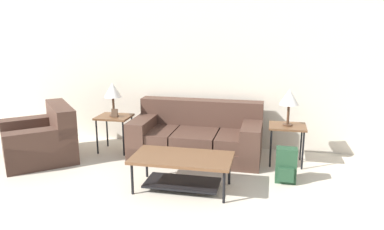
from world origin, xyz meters
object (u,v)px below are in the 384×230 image
(armchair, at_px, (42,141))
(table_lamp_right, at_px, (289,98))
(coffee_table, at_px, (182,165))
(side_table_right, at_px, (287,130))
(couch, at_px, (197,137))
(table_lamp_left, at_px, (113,91))
(backpack, at_px, (286,166))
(side_table_left, at_px, (114,120))

(armchair, distance_m, table_lamp_right, 3.69)
(coffee_table, bearing_deg, side_table_right, 42.39)
(couch, height_order, table_lamp_left, table_lamp_left)
(coffee_table, height_order, table_lamp_left, table_lamp_left)
(couch, bearing_deg, side_table_right, -2.34)
(armchair, relative_size, side_table_right, 2.50)
(armchair, height_order, coffee_table, armchair)
(backpack, bearing_deg, table_lamp_right, 88.36)
(side_table_left, height_order, table_lamp_left, table_lamp_left)
(couch, relative_size, side_table_right, 3.37)
(coffee_table, relative_size, table_lamp_left, 2.32)
(armchair, xyz_separation_m, side_table_right, (3.58, 0.56, 0.23))
(side_table_right, xyz_separation_m, table_lamp_right, (0.00, 0.00, 0.46))
(side_table_left, xyz_separation_m, side_table_right, (2.65, 0.00, 0.00))
(armchair, height_order, side_table_left, armchair)
(table_lamp_left, height_order, table_lamp_right, same)
(couch, relative_size, table_lamp_left, 3.71)
(coffee_table, height_order, side_table_right, side_table_right)
(couch, distance_m, armchair, 2.34)
(couch, relative_size, backpack, 4.24)
(side_table_right, distance_m, table_lamp_left, 2.69)
(armchair, bearing_deg, couch, 15.22)
(backpack, bearing_deg, coffee_table, -159.00)
(side_table_right, bearing_deg, armchair, -171.11)
(side_table_left, xyz_separation_m, table_lamp_left, (0.00, 0.00, 0.46))
(coffee_table, relative_size, side_table_right, 2.11)
(side_table_right, xyz_separation_m, table_lamp_left, (-2.65, 0.00, 0.46))
(side_table_left, relative_size, backpack, 1.26)
(side_table_right, bearing_deg, couch, 177.66)
(couch, xyz_separation_m, coffee_table, (0.06, -1.21, 0.02))
(table_lamp_left, relative_size, backpack, 1.14)
(couch, distance_m, coffee_table, 1.21)
(table_lamp_right, bearing_deg, coffee_table, -137.61)
(armchair, height_order, backpack, armchair)
(couch, height_order, table_lamp_right, table_lamp_right)
(armchair, xyz_separation_m, side_table_left, (0.93, 0.56, 0.23))
(table_lamp_left, bearing_deg, table_lamp_right, 0.00)
(table_lamp_right, distance_m, backpack, 1.01)
(armchair, distance_m, backpack, 3.56)
(side_table_left, bearing_deg, armchair, -149.00)
(coffee_table, relative_size, table_lamp_right, 2.32)
(armchair, xyz_separation_m, table_lamp_left, (0.93, 0.56, 0.69))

